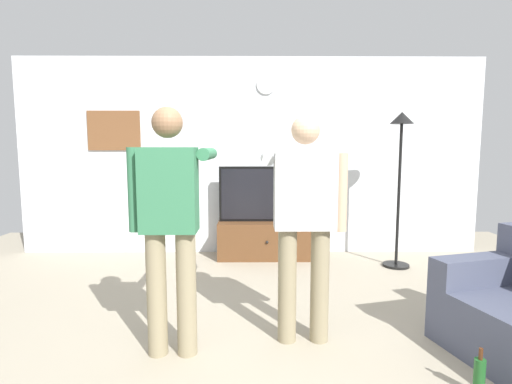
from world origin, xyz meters
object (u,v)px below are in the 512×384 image
(television, at_px, (266,194))
(floor_lamp, at_px, (400,157))
(framed_picture, at_px, (114,131))
(beverage_bottle, at_px, (479,376))
(person_standing_nearer_couch, at_px, (304,215))
(wall_clock, at_px, (266,84))
(person_standing_nearer_lamp, at_px, (170,218))
(tv_stand, at_px, (266,240))

(television, distance_m, floor_lamp, 1.74)
(framed_picture, height_order, beverage_bottle, framed_picture)
(framed_picture, relative_size, floor_lamp, 0.38)
(person_standing_nearer_couch, bearing_deg, wall_clock, 94.45)
(television, distance_m, framed_picture, 2.26)
(wall_clock, bearing_deg, person_standing_nearer_couch, -85.55)
(framed_picture, bearing_deg, television, -6.81)
(floor_lamp, bearing_deg, television, 164.43)
(floor_lamp, bearing_deg, wall_clock, 156.71)
(floor_lamp, bearing_deg, person_standing_nearer_lamp, -139.21)
(television, xyz_separation_m, person_standing_nearer_lamp, (-0.76, -2.49, 0.13))
(tv_stand, xyz_separation_m, person_standing_nearer_couch, (0.20, -2.25, 0.73))
(floor_lamp, distance_m, beverage_bottle, 2.87)
(television, bearing_deg, floor_lamp, -15.57)
(wall_clock, distance_m, framed_picture, 2.17)
(person_standing_nearer_couch, height_order, beverage_bottle, person_standing_nearer_couch)
(television, height_order, person_standing_nearer_couch, person_standing_nearer_couch)
(tv_stand, xyz_separation_m, television, (-0.00, 0.05, 0.61))
(framed_picture, distance_m, person_standing_nearer_couch, 3.50)
(television, bearing_deg, tv_stand, -90.00)
(beverage_bottle, bearing_deg, wall_clock, 109.77)
(television, height_order, floor_lamp, floor_lamp)
(beverage_bottle, bearing_deg, person_standing_nearer_couch, 144.35)
(television, bearing_deg, person_standing_nearer_lamp, -106.99)
(beverage_bottle, bearing_deg, framed_picture, 135.04)
(tv_stand, distance_m, floor_lamp, 1.99)
(television, bearing_deg, wall_clock, 90.00)
(tv_stand, bearing_deg, person_standing_nearer_lamp, -107.29)
(wall_clock, relative_size, framed_picture, 0.36)
(wall_clock, xyz_separation_m, person_standing_nearer_lamp, (-0.76, -2.73, -1.34))
(person_standing_nearer_couch, bearing_deg, person_standing_nearer_lamp, -169.01)
(wall_clock, distance_m, person_standing_nearer_lamp, 3.14)
(tv_stand, distance_m, framed_picture, 2.56)
(wall_clock, bearing_deg, floor_lamp, -23.29)
(person_standing_nearer_couch, bearing_deg, floor_lamp, 52.82)
(floor_lamp, relative_size, beverage_bottle, 6.44)
(wall_clock, height_order, beverage_bottle, wall_clock)
(tv_stand, distance_m, person_standing_nearer_lamp, 2.66)
(television, relative_size, beverage_bottle, 4.28)
(wall_clock, distance_m, person_standing_nearer_couch, 2.89)
(framed_picture, distance_m, floor_lamp, 3.77)
(framed_picture, relative_size, person_standing_nearer_couch, 0.42)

